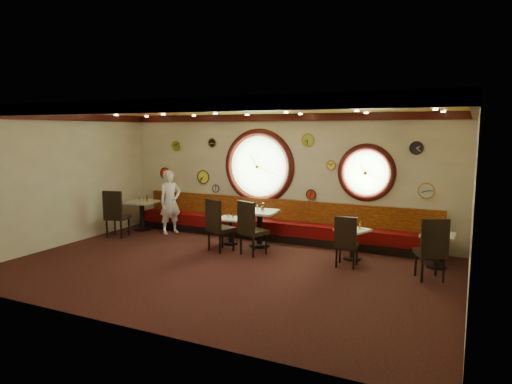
% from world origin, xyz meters
% --- Properties ---
extents(floor, '(9.00, 6.00, 0.00)m').
position_xyz_m(floor, '(0.00, 0.00, 0.00)').
color(floor, black).
rests_on(floor, ground).
extents(ceiling, '(9.00, 6.00, 0.02)m').
position_xyz_m(ceiling, '(0.00, 0.00, 3.20)').
color(ceiling, gold).
rests_on(ceiling, wall_back).
extents(wall_back, '(9.00, 0.02, 3.20)m').
position_xyz_m(wall_back, '(0.00, 3.00, 1.60)').
color(wall_back, beige).
rests_on(wall_back, floor).
extents(wall_front, '(9.00, 0.02, 3.20)m').
position_xyz_m(wall_front, '(0.00, -3.00, 1.60)').
color(wall_front, beige).
rests_on(wall_front, floor).
extents(wall_left, '(0.02, 6.00, 3.20)m').
position_xyz_m(wall_left, '(-4.50, 0.00, 1.60)').
color(wall_left, beige).
rests_on(wall_left, floor).
extents(wall_right, '(0.02, 6.00, 3.20)m').
position_xyz_m(wall_right, '(4.50, 0.00, 1.60)').
color(wall_right, beige).
rests_on(wall_right, floor).
extents(molding_back, '(9.00, 0.10, 0.18)m').
position_xyz_m(molding_back, '(0.00, 2.95, 3.11)').
color(molding_back, '#390D0A').
rests_on(molding_back, wall_back).
extents(molding_front, '(9.00, 0.10, 0.18)m').
position_xyz_m(molding_front, '(0.00, -2.95, 3.11)').
color(molding_front, '#390D0A').
rests_on(molding_front, wall_back).
extents(molding_left, '(0.10, 6.00, 0.18)m').
position_xyz_m(molding_left, '(-4.45, 0.00, 3.11)').
color(molding_left, '#390D0A').
rests_on(molding_left, wall_back).
extents(molding_right, '(0.10, 6.00, 0.18)m').
position_xyz_m(molding_right, '(4.45, 0.00, 3.11)').
color(molding_right, '#390D0A').
rests_on(molding_right, wall_back).
extents(banquette_base, '(8.00, 0.55, 0.20)m').
position_xyz_m(banquette_base, '(0.00, 2.72, 0.10)').
color(banquette_base, black).
rests_on(banquette_base, floor).
extents(banquette_seat, '(8.00, 0.55, 0.30)m').
position_xyz_m(banquette_seat, '(0.00, 2.72, 0.35)').
color(banquette_seat, '#5B0709').
rests_on(banquette_seat, banquette_base).
extents(banquette_back, '(8.00, 0.10, 0.55)m').
position_xyz_m(banquette_back, '(0.00, 2.94, 0.75)').
color(banquette_back, '#660E08').
rests_on(banquette_back, wall_back).
extents(porthole_left_glass, '(1.66, 0.02, 1.66)m').
position_xyz_m(porthole_left_glass, '(-0.60, 3.00, 1.85)').
color(porthole_left_glass, '#96D580').
rests_on(porthole_left_glass, wall_back).
extents(porthole_left_frame, '(1.98, 0.18, 1.98)m').
position_xyz_m(porthole_left_frame, '(-0.60, 2.98, 1.85)').
color(porthole_left_frame, '#390D0A').
rests_on(porthole_left_frame, wall_back).
extents(porthole_left_ring, '(1.61, 0.03, 1.61)m').
position_xyz_m(porthole_left_ring, '(-0.60, 2.95, 1.85)').
color(porthole_left_ring, gold).
rests_on(porthole_left_ring, wall_back).
extents(porthole_right_glass, '(1.10, 0.02, 1.10)m').
position_xyz_m(porthole_right_glass, '(2.20, 3.00, 1.80)').
color(porthole_right_glass, '#96D580').
rests_on(porthole_right_glass, wall_back).
extents(porthole_right_frame, '(1.38, 0.18, 1.38)m').
position_xyz_m(porthole_right_frame, '(2.20, 2.98, 1.80)').
color(porthole_right_frame, '#390D0A').
rests_on(porthole_right_frame, wall_back).
extents(porthole_right_ring, '(1.09, 0.03, 1.09)m').
position_xyz_m(porthole_right_ring, '(2.20, 2.95, 1.80)').
color(porthole_right_ring, gold).
rests_on(porthole_right_ring, wall_back).
extents(wall_clock_0, '(0.36, 0.03, 0.36)m').
position_xyz_m(wall_clock_0, '(-2.30, 2.96, 1.50)').
color(wall_clock_0, yellow).
rests_on(wall_clock_0, wall_back).
extents(wall_clock_1, '(0.20, 0.03, 0.20)m').
position_xyz_m(wall_clock_1, '(-1.90, 2.96, 1.20)').
color(wall_clock_1, silver).
rests_on(wall_clock_1, wall_back).
extents(wall_clock_2, '(0.32, 0.03, 0.32)m').
position_xyz_m(wall_clock_2, '(-3.60, 2.96, 1.55)').
color(wall_clock_2, red).
rests_on(wall_clock_2, wall_back).
extents(wall_clock_3, '(0.28, 0.03, 0.28)m').
position_xyz_m(wall_clock_3, '(3.30, 2.96, 2.40)').
color(wall_clock_3, black).
rests_on(wall_clock_3, wall_back).
extents(wall_clock_4, '(0.30, 0.03, 0.30)m').
position_xyz_m(wall_clock_4, '(0.75, 2.96, 2.55)').
color(wall_clock_4, '#9ABE3B').
rests_on(wall_clock_4, wall_back).
extents(wall_clock_5, '(0.24, 0.03, 0.24)m').
position_xyz_m(wall_clock_5, '(0.85, 2.96, 1.20)').
color(wall_clock_5, red).
rests_on(wall_clock_5, wall_back).
extents(wall_clock_6, '(0.34, 0.03, 0.34)m').
position_xyz_m(wall_clock_6, '(3.55, 2.96, 1.45)').
color(wall_clock_6, silver).
rests_on(wall_clock_6, wall_back).
extents(wall_clock_7, '(0.22, 0.03, 0.22)m').
position_xyz_m(wall_clock_7, '(1.35, 2.96, 1.95)').
color(wall_clock_7, '#EDE64F').
rests_on(wall_clock_7, wall_back).
extents(wall_clock_8, '(0.24, 0.03, 0.24)m').
position_xyz_m(wall_clock_8, '(-2.00, 2.96, 2.45)').
color(wall_clock_8, black).
rests_on(wall_clock_8, wall_back).
extents(wall_clock_9, '(0.26, 0.03, 0.26)m').
position_xyz_m(wall_clock_9, '(-3.20, 2.96, 2.35)').
color(wall_clock_9, '#8CC327').
rests_on(wall_clock_9, wall_back).
extents(table_a, '(0.80, 0.80, 0.82)m').
position_xyz_m(table_a, '(-3.87, 2.19, 0.52)').
color(table_a, black).
rests_on(table_a, floor).
extents(table_b, '(0.63, 0.63, 0.66)m').
position_xyz_m(table_b, '(-0.85, 1.86, 0.41)').
color(table_b, black).
rests_on(table_b, floor).
extents(table_c, '(0.85, 0.85, 0.87)m').
position_xyz_m(table_c, '(-0.10, 1.96, 0.55)').
color(table_c, black).
rests_on(table_c, floor).
extents(table_d, '(0.80, 0.80, 0.67)m').
position_xyz_m(table_d, '(2.20, 1.81, 0.43)').
color(table_d, black).
rests_on(table_d, floor).
extents(table_e, '(0.68, 0.68, 0.71)m').
position_xyz_m(table_e, '(3.90, 1.96, 0.45)').
color(table_e, black).
rests_on(table_e, floor).
extents(chair_a, '(0.62, 0.62, 0.77)m').
position_xyz_m(chair_a, '(-3.88, 1.16, 0.71)').
color(chair_a, black).
rests_on(chair_a, floor).
extents(chair_b, '(0.66, 0.66, 0.76)m').
position_xyz_m(chair_b, '(-0.78, 1.10, 0.70)').
color(chair_b, black).
rests_on(chair_b, floor).
extents(chair_c, '(0.67, 0.67, 0.77)m').
position_xyz_m(chair_c, '(0.04, 1.14, 0.71)').
color(chair_c, black).
rests_on(chair_c, floor).
extents(chair_d, '(0.48, 0.48, 0.66)m').
position_xyz_m(chair_d, '(2.22, 1.17, 0.61)').
color(chair_d, black).
rests_on(chair_d, floor).
extents(chair_e, '(0.66, 0.66, 0.74)m').
position_xyz_m(chair_e, '(3.87, 1.01, 0.69)').
color(chair_e, black).
rests_on(chair_e, floor).
extents(condiment_a_salt, '(0.03, 0.03, 0.10)m').
position_xyz_m(condiment_a_salt, '(-3.98, 2.24, 0.87)').
color(condiment_a_salt, silver).
rests_on(condiment_a_salt, table_a).
extents(condiment_b_salt, '(0.04, 0.04, 0.10)m').
position_xyz_m(condiment_b_salt, '(-0.87, 1.85, 0.71)').
color(condiment_b_salt, silver).
rests_on(condiment_b_salt, table_b).
extents(condiment_c_salt, '(0.04, 0.04, 0.11)m').
position_xyz_m(condiment_c_salt, '(-0.21, 2.07, 0.93)').
color(condiment_c_salt, silver).
rests_on(condiment_c_salt, table_c).
extents(condiment_d_salt, '(0.04, 0.04, 0.11)m').
position_xyz_m(condiment_d_salt, '(2.10, 1.89, 0.73)').
color(condiment_d_salt, silver).
rests_on(condiment_d_salt, table_d).
extents(condiment_a_pepper, '(0.03, 0.03, 0.09)m').
position_xyz_m(condiment_a_pepper, '(-3.80, 2.20, 0.87)').
color(condiment_a_pepper, silver).
rests_on(condiment_a_pepper, table_a).
extents(condiment_b_pepper, '(0.04, 0.04, 0.10)m').
position_xyz_m(condiment_b_pepper, '(-0.88, 1.79, 0.71)').
color(condiment_b_pepper, silver).
rests_on(condiment_b_pepper, table_b).
extents(condiment_c_pepper, '(0.04, 0.04, 0.11)m').
position_xyz_m(condiment_c_pepper, '(-0.03, 1.91, 0.93)').
color(condiment_c_pepper, silver).
rests_on(condiment_c_pepper, table_c).
extents(condiment_d_pepper, '(0.03, 0.03, 0.09)m').
position_xyz_m(condiment_d_pepper, '(2.20, 1.77, 0.72)').
color(condiment_d_pepper, silver).
rests_on(condiment_d_pepper, table_d).
extents(condiment_a_bottle, '(0.05, 0.05, 0.16)m').
position_xyz_m(condiment_a_bottle, '(-3.76, 2.29, 0.90)').
color(condiment_a_bottle, '#C7812E').
rests_on(condiment_a_bottle, table_a).
extents(condiment_b_bottle, '(0.05, 0.05, 0.15)m').
position_xyz_m(condiment_b_bottle, '(-0.81, 1.92, 0.73)').
color(condiment_b_bottle, gold).
rests_on(condiment_b_bottle, table_b).
extents(condiment_c_bottle, '(0.06, 0.06, 0.18)m').
position_xyz_m(condiment_c_bottle, '(-0.05, 2.05, 0.97)').
color(condiment_c_bottle, '#C47D2E').
rests_on(condiment_c_bottle, table_c).
extents(condiment_d_bottle, '(0.05, 0.05, 0.16)m').
position_xyz_m(condiment_d_bottle, '(2.32, 1.91, 0.76)').
color(condiment_d_bottle, gold).
rests_on(condiment_d_bottle, table_d).
extents(condiment_e_salt, '(0.04, 0.04, 0.10)m').
position_xyz_m(condiment_e_salt, '(3.80, 1.99, 0.76)').
color(condiment_e_salt, silver).
rests_on(condiment_e_salt, table_e).
extents(condiment_e_pepper, '(0.03, 0.03, 0.09)m').
position_xyz_m(condiment_e_pepper, '(3.91, 1.89, 0.75)').
color(condiment_e_pepper, silver).
rests_on(condiment_e_pepper, table_e).
extents(condiment_e_bottle, '(0.06, 0.06, 0.18)m').
position_xyz_m(condiment_e_bottle, '(3.99, 2.08, 0.80)').
color(condiment_e_bottle, gold).
rests_on(condiment_e_bottle, table_e).
extents(waiter, '(0.64, 0.75, 1.72)m').
position_xyz_m(waiter, '(-2.89, 2.20, 0.86)').
color(waiter, white).
rests_on(waiter, floor).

